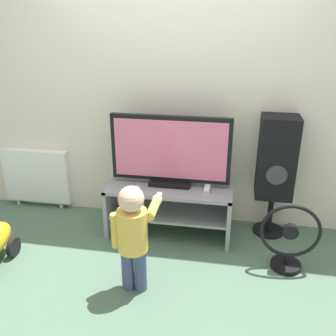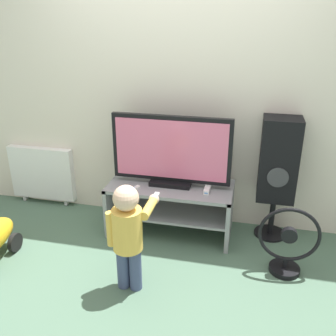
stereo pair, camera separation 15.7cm
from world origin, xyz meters
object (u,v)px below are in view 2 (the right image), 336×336
Objects in this scene: floor_fan at (288,244)px; radiator at (42,173)px; child at (128,230)px; speaker_tower at (278,163)px; television at (171,152)px; game_console at (207,189)px; remote_primary at (134,189)px.

floor_fan is 0.81× the size of radiator.
child is 0.75× the size of speaker_tower.
game_console is (0.34, -0.06, -0.29)m from television.
floor_fan is (1.14, 0.45, -0.24)m from child.
television is at bearing 81.77° from child.
remote_primary is 0.68m from child.
speaker_tower is at bearing 43.11° from child.
floor_fan is at bearing 21.29° from child.
television is 5.85× the size of game_console.
speaker_tower reaches higher than radiator.
radiator is (-2.48, 0.64, 0.09)m from floor_fan.
child is 1.19× the size of radiator.
television is 1.22m from floor_fan.
radiator reaches higher than floor_fan.
floor_fan is 2.56m from radiator.
television reaches higher than remote_primary.
remote_primary is 0.16× the size of child.
remote_primary is 0.12× the size of speaker_tower.
radiator is (-1.34, 1.09, -0.16)m from child.
game_console is at bearing 11.80° from remote_primary.
game_console is 0.65m from speaker_tower.
game_console is at bearing 153.59° from floor_fan.
radiator is (-1.80, 0.30, -0.16)m from game_console.
game_console is 0.64m from remote_primary.
television is 1.54m from radiator.
television is at bearing 33.69° from remote_primary.
game_console is 0.26× the size of radiator.
floor_fan is at bearing -79.07° from speaker_tower.
television is 0.93m from speaker_tower.
child is (0.17, -0.65, 0.01)m from remote_primary.
speaker_tower is (0.58, 0.19, 0.22)m from game_console.
radiator is (-1.46, 0.24, -0.45)m from television.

